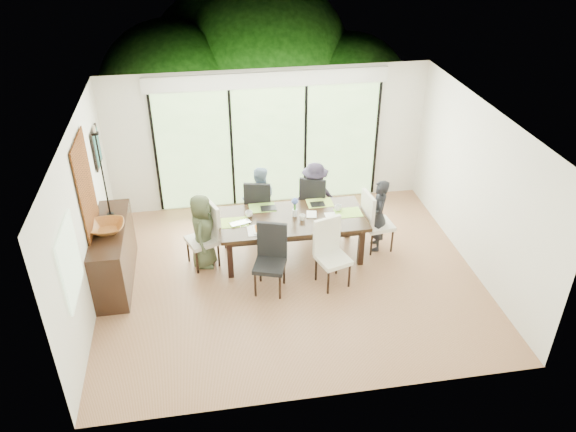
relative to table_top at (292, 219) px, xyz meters
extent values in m
cube|color=brown|center=(-0.13, -0.59, -0.73)|extent=(6.00, 5.00, 0.01)
cube|color=white|center=(-0.13, -0.59, 1.98)|extent=(6.00, 5.00, 0.01)
cube|color=silver|center=(-0.13, 1.92, 0.62)|extent=(6.00, 0.02, 2.70)
cube|color=beige|center=(-0.13, -3.10, 0.62)|extent=(6.00, 0.02, 2.70)
cube|color=silver|center=(-3.14, -0.59, 0.62)|extent=(0.02, 5.00, 2.70)
cube|color=silver|center=(2.88, -0.59, 0.62)|extent=(0.02, 5.00, 2.70)
cube|color=#598C3F|center=(-0.13, 1.88, 0.47)|extent=(4.20, 0.02, 2.30)
cube|color=white|center=(-0.13, 1.87, 1.77)|extent=(4.40, 0.06, 0.28)
cube|color=black|center=(-2.23, 1.87, 0.47)|extent=(0.05, 0.04, 2.30)
cube|color=black|center=(-0.83, 1.87, 0.47)|extent=(0.05, 0.04, 2.30)
cube|color=black|center=(0.57, 1.87, 0.47)|extent=(0.05, 0.04, 2.30)
cube|color=black|center=(1.97, 1.87, 0.47)|extent=(0.05, 0.04, 2.30)
cube|color=#8CAD7F|center=(-3.10, -1.79, 0.77)|extent=(0.02, 0.90, 1.00)
cube|color=#533323|center=(-0.13, 2.81, -0.78)|extent=(6.00, 1.80, 0.10)
cube|color=#543624|center=(-0.13, 3.61, -0.18)|extent=(6.00, 0.08, 0.06)
sphere|color=#14380F|center=(-1.93, 4.61, 0.71)|extent=(3.20, 3.20, 3.20)
sphere|color=#14380F|center=(0.27, 5.21, 1.07)|extent=(4.00, 4.00, 4.00)
sphere|color=#14380F|center=(2.07, 4.41, 0.53)|extent=(2.80, 2.80, 2.80)
sphere|color=#14380F|center=(-0.73, 5.91, 0.89)|extent=(3.60, 3.60, 3.60)
cube|color=black|center=(0.00, 0.00, 0.00)|extent=(2.42, 1.11, 0.06)
cube|color=black|center=(0.00, 0.00, -0.09)|extent=(2.22, 0.91, 0.10)
cube|color=black|center=(-1.08, -0.43, -0.38)|extent=(0.09, 0.09, 0.70)
cube|color=black|center=(1.08, -0.43, -0.38)|extent=(0.09, 0.09, 0.70)
cube|color=black|center=(-1.08, 0.43, -0.38)|extent=(0.09, 0.09, 0.70)
cube|color=black|center=(1.08, 0.43, -0.38)|extent=(0.09, 0.09, 0.70)
imported|color=#445035|center=(-1.48, 0.00, -0.08)|extent=(0.52, 0.68, 1.30)
imported|color=black|center=(1.48, 0.00, -0.08)|extent=(0.48, 0.67, 1.30)
imported|color=#738DA6|center=(-0.45, 0.83, -0.08)|extent=(0.61, 0.39, 1.30)
imported|color=#262030|center=(0.55, 0.83, -0.08)|extent=(0.62, 0.40, 1.30)
cube|color=#8AAF3E|center=(-0.95, 0.00, 0.03)|extent=(0.44, 0.32, 0.01)
cube|color=#8FC747|center=(0.95, 0.00, 0.03)|extent=(0.44, 0.32, 0.01)
cube|color=#78AA3C|center=(-0.45, 0.40, 0.03)|extent=(0.44, 0.32, 0.01)
cube|color=#A3C646|center=(0.55, 0.40, 0.03)|extent=(0.44, 0.32, 0.01)
cube|color=white|center=(-0.55, -0.30, 0.03)|extent=(0.44, 0.32, 0.01)
cube|color=black|center=(-0.35, 0.35, 0.04)|extent=(0.26, 0.18, 0.01)
cube|color=black|center=(0.50, 0.35, 0.04)|extent=(0.24, 0.17, 0.01)
cube|color=white|center=(0.70, -0.05, 0.03)|extent=(0.30, 0.22, 0.00)
cube|color=white|center=(-0.55, -0.30, 0.05)|extent=(0.26, 0.26, 0.02)
cube|color=orange|center=(-0.55, -0.30, 0.07)|extent=(0.20, 0.20, 0.01)
cylinder|color=silver|center=(0.05, 0.05, 0.09)|extent=(0.08, 0.08, 0.12)
cylinder|color=#337226|center=(0.05, 0.05, 0.21)|extent=(0.04, 0.04, 0.16)
sphere|color=#4D64C2|center=(0.05, 0.05, 0.31)|extent=(0.11, 0.11, 0.11)
imported|color=silver|center=(-0.85, -0.10, 0.04)|extent=(0.38, 0.30, 0.03)
imported|color=white|center=(-0.70, 0.15, 0.08)|extent=(0.14, 0.14, 0.10)
imported|color=white|center=(0.15, -0.10, 0.08)|extent=(0.14, 0.14, 0.09)
imported|color=white|center=(0.80, 0.10, 0.08)|extent=(0.16, 0.16, 0.10)
imported|color=white|center=(0.25, 0.05, 0.04)|extent=(0.21, 0.25, 0.02)
cube|color=black|center=(-2.89, -0.21, -0.23)|extent=(0.49, 1.76, 0.99)
imported|color=brown|center=(-2.89, -0.31, 0.33)|extent=(0.52, 0.52, 0.13)
cylinder|color=black|center=(-2.89, 0.14, 0.29)|extent=(0.11, 0.11, 0.04)
cylinder|color=black|center=(-2.89, 0.14, 0.98)|extent=(0.03, 0.03, 1.37)
cylinder|color=black|center=(-2.89, 0.14, 1.66)|extent=(0.11, 0.11, 0.03)
cylinder|color=silver|center=(-2.89, 0.14, 1.73)|extent=(0.04, 0.04, 0.11)
cube|color=brown|center=(-3.10, -0.19, 0.97)|extent=(0.02, 1.00, 1.50)
cube|color=black|center=(-3.10, 1.11, 1.02)|extent=(0.03, 0.55, 0.65)
cube|color=#174945|center=(-3.08, 1.11, 1.02)|extent=(0.01, 0.45, 0.55)
camera|label=1|loc=(-1.36, -7.79, 4.84)|focal=35.00mm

